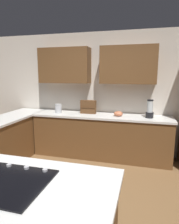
{
  "coord_description": "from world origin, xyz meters",
  "views": [
    {
      "loc": [
        -0.73,
        2.24,
        1.74
      ],
      "look_at": [
        0.26,
        -1.4,
        1.01
      ],
      "focal_mm": 32.13,
      "sensor_mm": 36.0,
      "label": 1
    }
  ],
  "objects": [
    {
      "name": "island_top",
      "position": [
        0.33,
        1.03,
        0.88
      ],
      "size": [
        1.84,
        0.95,
        0.04
      ],
      "primitive_type": "cube",
      "color": "silver",
      "rests_on": "island_base"
    },
    {
      "name": "mixing_bowl",
      "position": [
        -0.25,
        -1.71,
        0.95
      ],
      "size": [
        0.18,
        0.18,
        0.1
      ],
      "primitive_type": "ellipsoid",
      "color": "#CC724C",
      "rests_on": "countertop_back"
    },
    {
      "name": "kettle",
      "position": [
        1.05,
        -1.71,
        1.0
      ],
      "size": [
        0.14,
        0.14,
        0.19
      ],
      "primitive_type": "cylinder",
      "color": "#B7BABF",
      "rests_on": "countertop_back"
    },
    {
      "name": "blender",
      "position": [
        -0.85,
        -1.71,
        1.05
      ],
      "size": [
        0.15,
        0.15,
        0.35
      ],
      "color": "black",
      "rests_on": "countertop_back"
    },
    {
      "name": "lower_cabinets_back",
      "position": [
        0.1,
        -1.72,
        0.43
      ],
      "size": [
        2.8,
        0.6,
        0.86
      ],
      "primitive_type": "cube",
      "color": "brown",
      "rests_on": "ground"
    },
    {
      "name": "cooktop",
      "position": [
        0.33,
        1.03,
        0.91
      ],
      "size": [
        0.76,
        0.56,
        0.03
      ],
      "color": "black",
      "rests_on": "island_top"
    },
    {
      "name": "countertop_back",
      "position": [
        0.1,
        -1.72,
        0.88
      ],
      "size": [
        2.84,
        0.64,
        0.04
      ],
      "primitive_type": "cube",
      "color": "silver",
      "rests_on": "lower_cabinets_back"
    },
    {
      "name": "spice_rack",
      "position": [
        0.4,
        -1.8,
        1.04
      ],
      "size": [
        0.33,
        0.11,
        0.28
      ],
      "color": "brown",
      "rests_on": "countertop_back"
    },
    {
      "name": "wall_back",
      "position": [
        0.07,
        -2.04,
        1.46
      ],
      "size": [
        6.0,
        0.44,
        2.6
      ],
      "color": "silver",
      "rests_on": "ground"
    },
    {
      "name": "ground_plane",
      "position": [
        0.0,
        0.0,
        0.0
      ],
      "size": [
        14.0,
        14.0,
        0.0
      ],
      "primitive_type": "plane",
      "color": "brown"
    }
  ]
}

